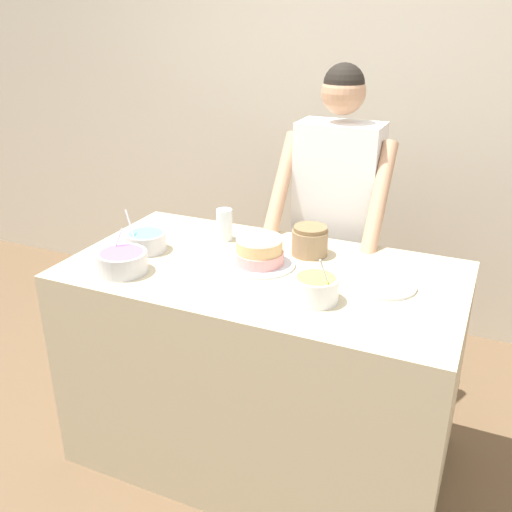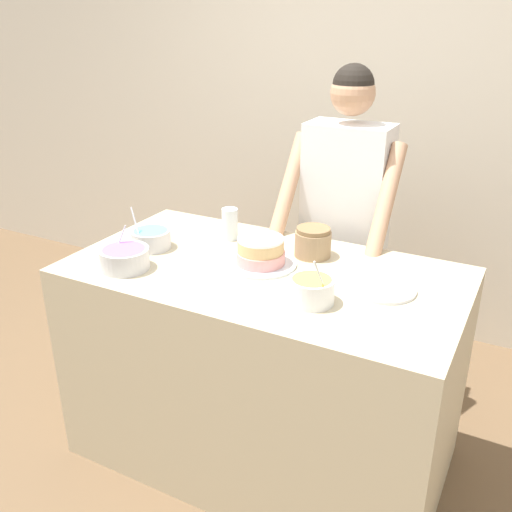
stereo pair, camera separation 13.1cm
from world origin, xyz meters
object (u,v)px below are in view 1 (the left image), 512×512
drinking_glass (225,225)px  stoneware_jar (310,241)px  frosting_bowl_yellow (316,288)px  frosting_bowl_purple (122,261)px  cake (259,253)px  person_baker (336,206)px  frosting_bowl_blue (146,241)px  ceramic_plate (383,285)px

drinking_glass → stoneware_jar: bearing=-0.7°
frosting_bowl_yellow → frosting_bowl_purple: bearing=-174.1°
cake → person_baker: bearing=77.2°
frosting_bowl_purple → drinking_glass: 0.51m
cake → frosting_bowl_blue: size_ratio=1.57×
person_baker → ceramic_plate: (0.36, -0.58, -0.08)m
person_baker → stoneware_jar: bearing=-88.4°
frosting_bowl_purple → ceramic_plate: bearing=16.7°
cake → ceramic_plate: cake is taller
cake → frosting_bowl_blue: 0.50m
drinking_glass → ceramic_plate: 0.77m
ceramic_plate → stoneware_jar: bearing=153.4°
person_baker → ceramic_plate: 0.69m
frosting_bowl_blue → stoneware_jar: size_ratio=1.22×
frosting_bowl_yellow → frosting_bowl_blue: bearing=169.9°
frosting_bowl_yellow → frosting_bowl_blue: size_ratio=1.02×
frosting_bowl_yellow → stoneware_jar: frosting_bowl_yellow is taller
frosting_bowl_yellow → drinking_glass: bearing=144.9°
frosting_bowl_blue → ceramic_plate: (0.99, 0.07, -0.04)m
stoneware_jar → ceramic_plate: bearing=-26.6°
person_baker → frosting_bowl_blue: 0.91m
person_baker → cake: size_ratio=5.66×
person_baker → frosting_bowl_yellow: bearing=-78.2°
cake → drinking_glass: bearing=143.0°
cake → frosting_bowl_purple: bearing=-148.8°
frosting_bowl_yellow → ceramic_plate: size_ratio=0.77×
frosting_bowl_purple → stoneware_jar: (0.60, 0.46, 0.01)m
person_baker → cake: person_baker is taller
drinking_glass → stoneware_jar: drinking_glass is taller
cake → frosting_bowl_yellow: (0.30, -0.20, -0.00)m
frosting_bowl_blue → stoneware_jar: 0.68m
cake → frosting_bowl_yellow: bearing=-33.4°
cake → frosting_bowl_purple: 0.53m
frosting_bowl_yellow → drinking_glass: size_ratio=1.33×
frosting_bowl_blue → cake: bearing=6.5°
frosting_bowl_purple → frosting_bowl_yellow: size_ratio=1.04×
frosting_bowl_blue → frosting_bowl_yellow: bearing=-10.1°
frosting_bowl_yellow → frosting_bowl_blue: (-0.80, 0.14, -0.01)m
frosting_bowl_blue → ceramic_plate: frosting_bowl_blue is taller
person_baker → ceramic_plate: bearing=-58.5°
cake → stoneware_jar: 0.23m
frosting_bowl_purple → stoneware_jar: 0.76m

